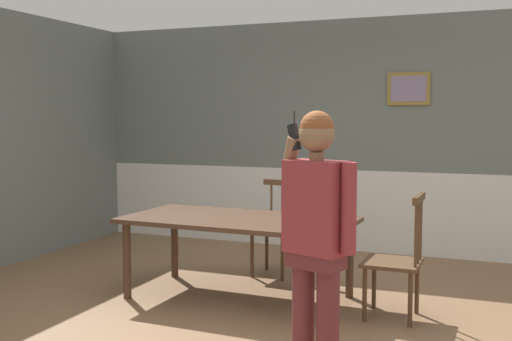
% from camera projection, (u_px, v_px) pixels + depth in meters
% --- Properties ---
extents(ground_plane, '(7.07, 7.07, 0.00)m').
position_uv_depth(ground_plane, '(249.00, 323.00, 4.81)').
color(ground_plane, '#846042').
extents(room_back_partition, '(6.42, 0.17, 2.76)m').
position_uv_depth(room_back_partition, '(341.00, 140.00, 7.41)').
color(room_back_partition, slate).
rests_on(room_back_partition, ground_plane).
extents(dining_table, '(2.04, 1.08, 0.72)m').
position_uv_depth(dining_table, '(239.00, 226.00, 5.43)').
color(dining_table, '#4C3323').
rests_on(dining_table, ground_plane).
extents(chair_near_window, '(0.46, 0.46, 0.96)m').
position_uv_depth(chair_near_window, '(276.00, 229.00, 6.26)').
color(chair_near_window, '#513823').
rests_on(chair_near_window, ground_plane).
extents(chair_by_doorway, '(0.45, 0.45, 1.01)m').
position_uv_depth(chair_by_doorway, '(397.00, 259.00, 4.89)').
color(chair_by_doorway, '#513823').
rests_on(chair_by_doorway, ground_plane).
extents(person_figure, '(0.51, 0.32, 1.65)m').
position_uv_depth(person_figure, '(317.00, 230.00, 3.69)').
color(person_figure, brown).
rests_on(person_figure, ground_plane).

